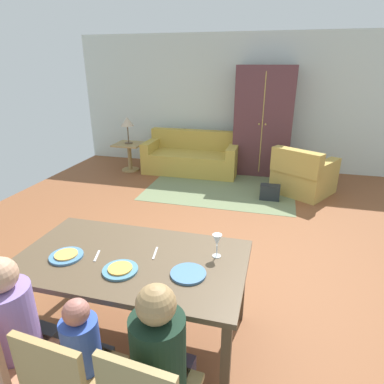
% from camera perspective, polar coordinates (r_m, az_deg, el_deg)
% --- Properties ---
extents(ground_plane, '(7.23, 6.40, 0.02)m').
position_cam_1_polar(ground_plane, '(4.42, 3.58, -7.44)').
color(ground_plane, brown).
extents(back_wall, '(7.23, 0.10, 2.70)m').
position_cam_1_polar(back_wall, '(7.13, 9.19, 15.00)').
color(back_wall, silver).
rests_on(back_wall, ground_plane).
extents(dining_table, '(1.73, 0.97, 0.76)m').
position_cam_1_polar(dining_table, '(2.60, -10.44, -12.46)').
color(dining_table, brown).
rests_on(dining_table, ground_plane).
extents(plate_near_man, '(0.25, 0.25, 0.02)m').
position_cam_1_polar(plate_near_man, '(2.69, -21.02, -10.37)').
color(plate_near_man, teal).
rests_on(plate_near_man, dining_table).
extents(pizza_near_man, '(0.17, 0.17, 0.01)m').
position_cam_1_polar(pizza_near_man, '(2.68, -21.06, -10.10)').
color(pizza_near_man, gold).
rests_on(pizza_near_man, plate_near_man).
extents(plate_near_child, '(0.25, 0.25, 0.02)m').
position_cam_1_polar(plate_near_child, '(2.42, -12.37, -13.12)').
color(plate_near_child, teal).
rests_on(plate_near_child, dining_table).
extents(pizza_near_child, '(0.17, 0.17, 0.01)m').
position_cam_1_polar(pizza_near_child, '(2.41, -12.40, -12.83)').
color(pizza_near_child, gold).
rests_on(pizza_near_child, plate_near_child).
extents(plate_near_woman, '(0.25, 0.25, 0.02)m').
position_cam_1_polar(plate_near_woman, '(2.33, -0.66, -14.03)').
color(plate_near_woman, teal).
rests_on(plate_near_woman, dining_table).
extents(wine_glass, '(0.07, 0.07, 0.19)m').
position_cam_1_polar(wine_glass, '(2.47, 4.39, -8.50)').
color(wine_glass, silver).
rests_on(wine_glass, dining_table).
extents(fork, '(0.06, 0.15, 0.01)m').
position_cam_1_polar(fork, '(2.63, -16.22, -10.62)').
color(fork, silver).
rests_on(fork, dining_table).
extents(knife, '(0.04, 0.17, 0.01)m').
position_cam_1_polar(knife, '(2.58, -6.42, -10.51)').
color(knife, silver).
rests_on(knife, dining_table).
extents(person_man, '(0.30, 0.41, 1.11)m').
position_cam_1_polar(person_man, '(2.51, -27.70, -21.45)').
color(person_man, '#39444C').
rests_on(person_man, ground_plane).
extents(dining_chair_child, '(0.45, 0.45, 0.87)m').
position_cam_1_polar(dining_chair_child, '(2.20, -20.64, -28.35)').
color(dining_chair_child, '#AC8850').
rests_on(dining_chair_child, ground_plane).
extents(person_child, '(0.22, 0.30, 0.92)m').
position_cam_1_polar(person_child, '(2.32, -17.61, -26.56)').
color(person_child, '#3A4046').
rests_on(person_child, ground_plane).
extents(person_woman, '(0.30, 0.41, 1.11)m').
position_cam_1_polar(person_woman, '(2.11, -5.21, -28.52)').
color(person_woman, '#3D3548').
rests_on(person_woman, ground_plane).
extents(area_rug, '(2.60, 1.80, 0.01)m').
position_cam_1_polar(area_rug, '(5.98, 4.95, 0.63)').
color(area_rug, '#6D7B55').
rests_on(area_rug, ground_plane).
extents(couch, '(1.90, 0.86, 0.82)m').
position_cam_1_polar(couch, '(6.83, -0.03, 6.03)').
color(couch, gold).
rests_on(couch, ground_plane).
extents(armchair, '(1.17, 1.17, 0.82)m').
position_cam_1_polar(armchair, '(5.97, 18.72, 2.71)').
color(armchair, '#B79746').
rests_on(armchair, ground_plane).
extents(armoire, '(1.10, 0.59, 2.10)m').
position_cam_1_polar(armoire, '(6.75, 12.28, 11.87)').
color(armoire, '#573036').
rests_on(armoire, ground_plane).
extents(side_table, '(0.56, 0.56, 0.58)m').
position_cam_1_polar(side_table, '(7.01, -10.84, 6.69)').
color(side_table, '#9D8350').
rests_on(side_table, ground_plane).
extents(table_lamp, '(0.26, 0.26, 0.54)m').
position_cam_1_polar(table_lamp, '(6.88, -11.21, 11.77)').
color(table_lamp, brown).
rests_on(table_lamp, side_table).
extents(handbag, '(0.32, 0.16, 0.26)m').
position_cam_1_polar(handbag, '(5.58, 13.39, -0.06)').
color(handbag, '#1F2528').
rests_on(handbag, ground_plane).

